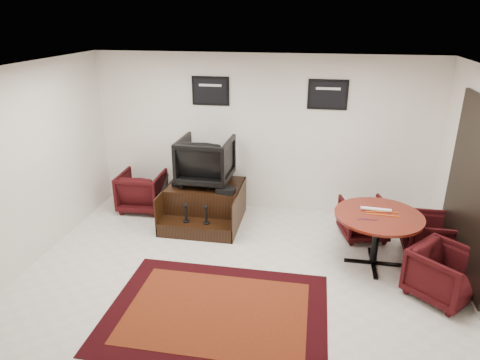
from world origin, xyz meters
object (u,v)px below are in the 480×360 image
(shine_podium, at_px, (205,204))
(table_chair_back, at_px, (364,217))
(shine_chair, at_px, (206,158))
(table_chair_window, at_px, (430,235))
(armchair_side, at_px, (142,189))
(table_chair_corner, at_px, (444,272))
(meeting_table, at_px, (378,221))

(shine_podium, distance_m, table_chair_back, 2.67)
(shine_chair, height_order, table_chair_window, shine_chair)
(shine_chair, distance_m, armchair_side, 1.45)
(shine_chair, relative_size, table_chair_window, 1.26)
(shine_podium, height_order, table_chair_back, table_chair_back)
(shine_podium, height_order, table_chair_corner, table_chair_corner)
(table_chair_back, bearing_deg, meeting_table, 82.66)
(shine_podium, height_order, armchair_side, armchair_side)
(armchair_side, xyz_separation_m, table_chair_back, (3.92, -0.38, -0.04))
(meeting_table, distance_m, table_chair_back, 0.90)
(shine_chair, height_order, meeting_table, shine_chair)
(armchair_side, bearing_deg, shine_chair, 172.69)
(shine_podium, relative_size, armchair_side, 1.66)
(meeting_table, relative_size, table_chair_back, 1.74)
(meeting_table, xyz_separation_m, table_chair_corner, (0.76, -0.65, -0.33))
(table_chair_back, xyz_separation_m, table_chair_window, (0.92, -0.45, 0.01))
(armchair_side, xyz_separation_m, table_chair_window, (4.84, -0.83, -0.04))
(table_chair_corner, bearing_deg, shine_podium, 107.23)
(armchair_side, height_order, meeting_table, meeting_table)
(armchair_side, xyz_separation_m, meeting_table, (4.01, -1.20, 0.31))
(table_chair_back, height_order, table_chair_corner, table_chair_corner)
(shine_chair, distance_m, table_chair_corner, 3.99)
(armchair_side, distance_m, meeting_table, 4.20)
(shine_chair, xyz_separation_m, meeting_table, (2.76, -1.08, -0.40))
(armchair_side, bearing_deg, table_chair_window, 168.39)
(table_chair_corner, bearing_deg, armchair_side, 110.41)
(shine_podium, bearing_deg, armchair_side, 168.48)
(meeting_table, bearing_deg, table_chair_window, 23.97)
(shine_chair, bearing_deg, table_chair_corner, 155.59)
(meeting_table, height_order, table_chair_corner, meeting_table)
(shine_chair, bearing_deg, shine_podium, 91.73)
(shine_podium, height_order, meeting_table, meeting_table)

